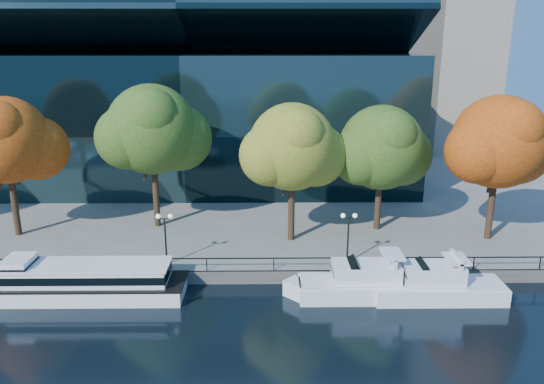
{
  "coord_description": "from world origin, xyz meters",
  "views": [
    {
      "loc": [
        4.46,
        -33.14,
        17.75
      ],
      "look_at": [
        4.92,
        8.0,
        5.7
      ],
      "focal_mm": 35.0,
      "sensor_mm": 36.0,
      "label": 1
    }
  ],
  "objects_px": {
    "cruiser_near": "(366,283)",
    "tree_2": "(154,131)",
    "tour_boat": "(77,280)",
    "tree_4": "(383,149)",
    "tree_3": "(294,149)",
    "tree_1": "(7,142)",
    "lamp_1": "(165,227)",
    "lamp_2": "(348,226)",
    "tree_5": "(501,144)",
    "cruiser_far": "(432,285)"
  },
  "relations": [
    {
      "from": "tree_1",
      "to": "lamp_2",
      "type": "relative_size",
      "value": 3.01
    },
    {
      "from": "tree_2",
      "to": "tree_5",
      "type": "xyz_separation_m",
      "value": [
        29.21,
        -3.54,
        -0.5
      ]
    },
    {
      "from": "tree_5",
      "to": "lamp_1",
      "type": "xyz_separation_m",
      "value": [
        -26.99,
        -5.05,
        -5.31
      ]
    },
    {
      "from": "tree_2",
      "to": "tree_5",
      "type": "relative_size",
      "value": 1.05
    },
    {
      "from": "cruiser_far",
      "to": "tree_2",
      "type": "bearing_deg",
      "value": 149.67
    },
    {
      "from": "tree_2",
      "to": "lamp_1",
      "type": "height_order",
      "value": "tree_2"
    },
    {
      "from": "tree_1",
      "to": "tree_2",
      "type": "height_order",
      "value": "tree_2"
    },
    {
      "from": "tour_boat",
      "to": "tree_1",
      "type": "height_order",
      "value": "tree_1"
    },
    {
      "from": "cruiser_near",
      "to": "tree_2",
      "type": "distance_m",
      "value": 22.64
    },
    {
      "from": "tree_1",
      "to": "lamp_2",
      "type": "distance_m",
      "value": 29.16
    },
    {
      "from": "tree_3",
      "to": "tree_4",
      "type": "height_order",
      "value": "tree_3"
    },
    {
      "from": "cruiser_near",
      "to": "tree_5",
      "type": "height_order",
      "value": "tree_5"
    },
    {
      "from": "tree_4",
      "to": "lamp_1",
      "type": "distance_m",
      "value": 19.87
    },
    {
      "from": "tree_5",
      "to": "lamp_2",
      "type": "relative_size",
      "value": 3.06
    },
    {
      "from": "cruiser_near",
      "to": "tree_3",
      "type": "bearing_deg",
      "value": 118.9
    },
    {
      "from": "tree_2",
      "to": "tree_5",
      "type": "bearing_deg",
      "value": -6.91
    },
    {
      "from": "cruiser_far",
      "to": "tree_1",
      "type": "xyz_separation_m",
      "value": [
        -33.35,
        10.4,
        8.21
      ]
    },
    {
      "from": "tree_2",
      "to": "tree_3",
      "type": "bearing_deg",
      "value": -16.54
    },
    {
      "from": "tree_4",
      "to": "tree_5",
      "type": "height_order",
      "value": "tree_5"
    },
    {
      "from": "tree_5",
      "to": "lamp_2",
      "type": "bearing_deg",
      "value": -158.93
    },
    {
      "from": "cruiser_near",
      "to": "tree_4",
      "type": "bearing_deg",
      "value": 74.25
    },
    {
      "from": "tour_boat",
      "to": "cruiser_near",
      "type": "height_order",
      "value": "cruiser_near"
    },
    {
      "from": "lamp_2",
      "to": "tree_2",
      "type": "bearing_deg",
      "value": 151.94
    },
    {
      "from": "tour_boat",
      "to": "tree_2",
      "type": "distance_m",
      "value": 15.13
    },
    {
      "from": "cruiser_near",
      "to": "lamp_2",
      "type": "distance_m",
      "value": 4.75
    },
    {
      "from": "tree_2",
      "to": "tree_4",
      "type": "relative_size",
      "value": 1.15
    },
    {
      "from": "tree_5",
      "to": "lamp_2",
      "type": "xyz_separation_m",
      "value": [
        -13.1,
        -5.05,
        -5.31
      ]
    },
    {
      "from": "tree_2",
      "to": "tree_5",
      "type": "distance_m",
      "value": 29.43
    },
    {
      "from": "tree_4",
      "to": "tree_5",
      "type": "xyz_separation_m",
      "value": [
        9.13,
        -2.5,
        0.95
      ]
    },
    {
      "from": "cruiser_far",
      "to": "tree_2",
      "type": "height_order",
      "value": "tree_2"
    },
    {
      "from": "tree_4",
      "to": "cruiser_far",
      "type": "bearing_deg",
      "value": -82.94
    },
    {
      "from": "tree_1",
      "to": "tree_3",
      "type": "relative_size",
      "value": 1.03
    },
    {
      "from": "lamp_1",
      "to": "lamp_2",
      "type": "relative_size",
      "value": 1.0
    },
    {
      "from": "tour_boat",
      "to": "lamp_1",
      "type": "relative_size",
      "value": 3.93
    },
    {
      "from": "tour_boat",
      "to": "tree_3",
      "type": "height_order",
      "value": "tree_3"
    },
    {
      "from": "tree_4",
      "to": "lamp_2",
      "type": "bearing_deg",
      "value": -117.76
    },
    {
      "from": "cruiser_near",
      "to": "lamp_1",
      "type": "distance_m",
      "value": 15.43
    },
    {
      "from": "tour_boat",
      "to": "tree_3",
      "type": "xyz_separation_m",
      "value": [
        15.65,
        8.41,
        7.66
      ]
    },
    {
      "from": "tree_2",
      "to": "tour_boat",
      "type": "bearing_deg",
      "value": -106.21
    },
    {
      "from": "tree_3",
      "to": "lamp_1",
      "type": "relative_size",
      "value": 2.91
    },
    {
      "from": "lamp_1",
      "to": "tree_3",
      "type": "bearing_deg",
      "value": 26.6
    },
    {
      "from": "tree_4",
      "to": "tree_2",
      "type": "bearing_deg",
      "value": 177.03
    },
    {
      "from": "cruiser_far",
      "to": "tour_boat",
      "type": "bearing_deg",
      "value": 178.71
    },
    {
      "from": "cruiser_near",
      "to": "lamp_1",
      "type": "relative_size",
      "value": 2.87
    },
    {
      "from": "tree_1",
      "to": "lamp_1",
      "type": "bearing_deg",
      "value": -24.47
    },
    {
      "from": "tree_5",
      "to": "cruiser_near",
      "type": "bearing_deg",
      "value": -144.73
    },
    {
      "from": "tree_4",
      "to": "tree_5",
      "type": "bearing_deg",
      "value": -15.29
    },
    {
      "from": "cruiser_far",
      "to": "lamp_1",
      "type": "distance_m",
      "value": 19.91
    },
    {
      "from": "tour_boat",
      "to": "cruiser_near",
      "type": "distance_m",
      "value": 20.42
    },
    {
      "from": "tree_2",
      "to": "lamp_2",
      "type": "height_order",
      "value": "tree_2"
    }
  ]
}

